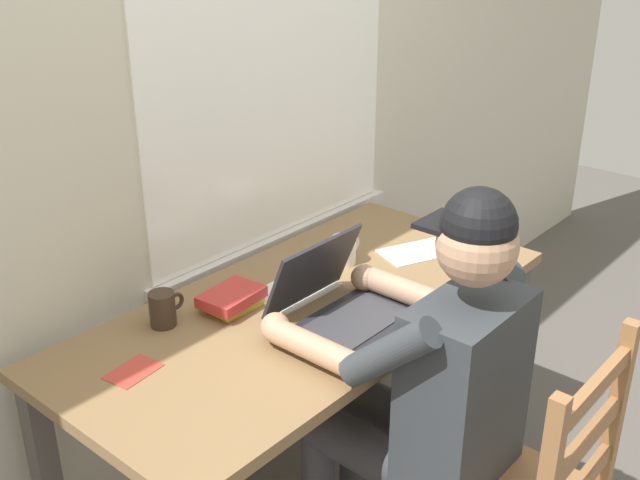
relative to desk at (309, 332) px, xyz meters
The scene contains 11 objects.
back_wall 0.78m from the desk, 89.29° to the left, with size 6.00×0.08×2.60m.
desk is the anchor object (origin of this frame).
seated_person 0.44m from the desk, 94.41° to the right, with size 0.50×0.60×1.25m.
laptop 0.19m from the desk, 95.13° to the right, with size 0.33×0.32×0.22m.
computer_mouse 0.35m from the desk, 41.35° to the right, with size 0.06×0.10×0.03m, color #232328.
coffee_mug_white 0.33m from the desk, 18.75° to the left, with size 0.12×0.08×0.09m.
coffee_mug_dark 0.44m from the desk, 147.55° to the left, with size 0.11×0.07×0.10m.
book_stack_main 0.26m from the desk, 137.17° to the left, with size 0.19×0.15×0.06m.
paper_pile_near_laptop 0.52m from the desk, ahead, with size 0.26×0.14×0.01m, color white.
paper_pile_back_corner 0.13m from the desk, 70.51° to the left, with size 0.25×0.17×0.01m, color silver.
landscape_photo_print 0.57m from the desk, 169.77° to the left, with size 0.13×0.09×0.00m, color #C63D33.
Camera 1 is at (-1.45, -1.29, 1.82)m, focal length 42.53 mm.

